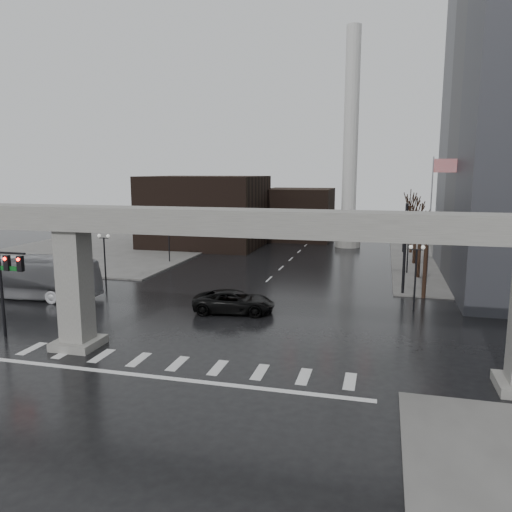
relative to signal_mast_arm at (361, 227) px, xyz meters
name	(u,v)px	position (x,y,z in m)	size (l,w,h in m)	color
ground	(184,357)	(-8.99, -18.80, -5.83)	(160.00, 160.00, 0.00)	black
sidewalk_nw	(111,248)	(-34.99, 17.20, -5.75)	(28.00, 36.00, 0.15)	slate
elevated_guideway	(203,241)	(-7.73, -18.80, 1.05)	(48.00, 2.60, 8.70)	gray
building_far_left	(206,211)	(-22.99, 23.20, -0.83)	(16.00, 14.00, 10.00)	black
building_far_mid	(300,214)	(-10.99, 33.20, -1.83)	(10.00, 10.00, 8.00)	black
smokestack	(350,152)	(-2.99, 27.20, 7.52)	(3.60, 3.60, 30.00)	silver
signal_mast_arm	(361,227)	(0.00, 0.00, 0.00)	(12.12, 0.43, 8.00)	black
signal_left_pole	(8,276)	(-21.24, -18.30, -1.76)	(2.30, 0.30, 6.00)	black
flagpole_assembly	(434,207)	(6.30, 3.20, 1.70)	(2.06, 0.12, 12.00)	silver
lamp_right_0	(416,266)	(4.51, -4.80, -2.36)	(1.22, 0.32, 5.11)	black
lamp_right_1	(408,242)	(4.51, 9.20, -2.36)	(1.22, 0.32, 5.11)	black
lamp_right_2	(404,227)	(4.51, 23.20, -2.36)	(1.22, 0.32, 5.11)	black
lamp_left_0	(104,252)	(-22.49, -4.80, -2.36)	(1.22, 0.32, 5.11)	black
lamp_left_1	(169,234)	(-22.49, 9.20, -2.36)	(1.22, 0.32, 5.11)	black
lamp_left_2	(209,222)	(-22.49, 23.20, -2.36)	(1.22, 0.32, 5.11)	black
tree_right_0	(426,266)	(5.54, -0.78, -3.04)	(1.09, 1.58, 7.50)	black
tree_right_1	(420,251)	(5.54, 7.22, -2.98)	(1.09, 1.61, 7.67)	black
tree_right_2	(415,240)	(5.54, 15.22, -2.91)	(1.10, 1.63, 7.85)	black
tree_right_3	(412,231)	(5.54, 23.22, -2.85)	(1.11, 1.66, 8.02)	black
tree_right_4	(409,224)	(5.54, 31.22, -2.79)	(1.12, 1.69, 8.19)	black
pickup_truck	(234,302)	(-8.91, -9.15, -4.97)	(2.87, 6.21, 1.73)	black
city_bus	(25,277)	(-27.50, -9.17, -4.03)	(3.03, 12.94, 3.61)	#AAA9AE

